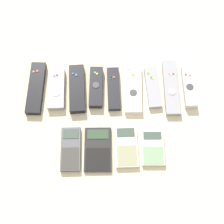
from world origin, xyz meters
The scene contains 14 objects.
ground_plane centered at (0.00, 0.00, 0.00)m, with size 3.00×3.00×0.00m, color beige.
remote_0 centered at (-0.27, 0.13, 0.01)m, with size 0.06×0.20×0.02m.
remote_1 centered at (-0.20, 0.13, 0.01)m, with size 0.06×0.16×0.02m.
remote_2 centered at (-0.12, 0.13, 0.01)m, with size 0.06×0.19×0.03m.
remote_3 centered at (-0.06, 0.13, 0.01)m, with size 0.05×0.16×0.03m.
remote_4 centered at (0.01, 0.12, 0.01)m, with size 0.05×0.17×0.02m.
remote_5 centered at (0.08, 0.12, 0.01)m, with size 0.07×0.19×0.02m.
remote_6 centered at (0.15, 0.13, 0.01)m, with size 0.05×0.16×0.02m.
remote_7 centered at (0.21, 0.13, 0.01)m, with size 0.05×0.21×0.02m.
remote_8 centered at (0.28, 0.13, 0.01)m, with size 0.04×0.16×0.03m.
calculator_0 centered at (-0.14, -0.10, 0.01)m, with size 0.07×0.15×0.02m.
calculator_1 centered at (-0.05, -0.10, 0.01)m, with size 0.09×0.15×0.01m.
calculator_2 centered at (0.05, -0.09, 0.01)m, with size 0.08×0.14×0.02m.
calculator_3 centered at (0.13, -0.10, 0.01)m, with size 0.08×0.12×0.01m.
Camera 1 is at (-0.01, -0.39, 1.00)m, focal length 50.00 mm.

